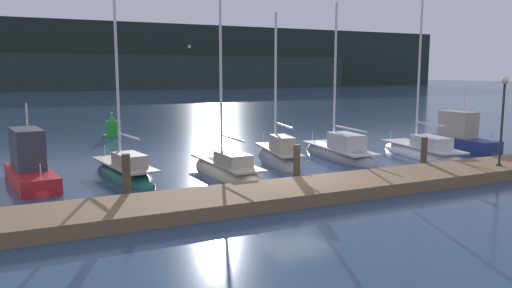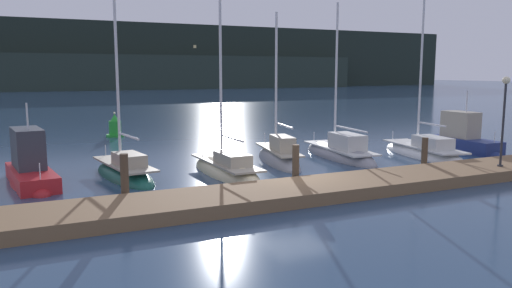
{
  "view_description": "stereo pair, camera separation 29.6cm",
  "coord_description": "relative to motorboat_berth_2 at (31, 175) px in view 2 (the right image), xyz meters",
  "views": [
    {
      "loc": [
        -9.89,
        -16.83,
        4.52
      ],
      "look_at": [
        0.0,
        3.8,
        1.2
      ],
      "focal_mm": 35.0,
      "sensor_mm": 36.0,
      "label": 1
    },
    {
      "loc": [
        -9.62,
        -16.95,
        4.52
      ],
      "look_at": [
        0.0,
        3.8,
        1.2
      ],
      "focal_mm": 35.0,
      "sensor_mm": 36.0,
      "label": 2
    }
  ],
  "objects": [
    {
      "name": "sailboat_berth_4",
      "position": [
        7.91,
        -1.52,
        -0.27
      ],
      "size": [
        1.85,
        6.29,
        9.62
      ],
      "color": "beige",
      "rests_on": "ground"
    },
    {
      "name": "channel_buoy",
      "position": [
        5.59,
        13.89,
        0.25
      ],
      "size": [
        1.25,
        1.25,
        1.74
      ],
      "color": "green",
      "rests_on": "ground"
    },
    {
      "name": "mooring_pile_3",
      "position": [
        16.26,
        -4.85,
        0.41
      ],
      "size": [
        0.28,
        0.28,
        1.58
      ],
      "primitive_type": "cylinder",
      "color": "#4C3D2D",
      "rests_on": "ground"
    },
    {
      "name": "dock",
      "position": [
        9.57,
        -6.5,
        -0.15
      ],
      "size": [
        35.26,
        2.8,
        0.45
      ],
      "primitive_type": "cube",
      "color": "brown",
      "rests_on": "ground"
    },
    {
      "name": "mooring_pile_1",
      "position": [
        2.89,
        -4.85,
        0.51
      ],
      "size": [
        0.28,
        0.28,
        1.77
      ],
      "primitive_type": "cylinder",
      "color": "#4C3D2D",
      "rests_on": "ground"
    },
    {
      "name": "motorboat_berth_8",
      "position": [
        22.8,
        -1.12,
        0.02
      ],
      "size": [
        1.79,
        4.77,
        4.08
      ],
      "color": "navy",
      "rests_on": "ground"
    },
    {
      "name": "sailboat_berth_6",
      "position": [
        15.06,
        0.08,
        -0.24
      ],
      "size": [
        2.59,
        6.99,
        8.84
      ],
      "color": "gray",
      "rests_on": "ground"
    },
    {
      "name": "hillside_backdrop",
      "position": [
        10.63,
        116.71,
        7.59
      ],
      "size": [
        240.0,
        23.0,
        17.28
      ],
      "color": "#1E2823",
      "rests_on": "ground"
    },
    {
      "name": "sailboat_berth_3",
      "position": [
        3.67,
        -0.35,
        -0.24
      ],
      "size": [
        2.42,
        5.86,
        8.91
      ],
      "color": "#195647",
      "rests_on": "ground"
    },
    {
      "name": "sailboat_berth_5",
      "position": [
        11.29,
        -0.08,
        -0.23
      ],
      "size": [
        2.35,
        5.8,
        8.17
      ],
      "color": "gray",
      "rests_on": "ground"
    },
    {
      "name": "mooring_pile_2",
      "position": [
        9.57,
        -4.85,
        0.46
      ],
      "size": [
        0.28,
        0.28,
        1.66
      ],
      "primitive_type": "cylinder",
      "color": "#4C3D2D",
      "rests_on": "ground"
    },
    {
      "name": "dock_lamppost",
      "position": [
        18.56,
        -6.98,
        2.68
      ],
      "size": [
        0.32,
        0.32,
        3.87
      ],
      "color": "#2D2D33",
      "rests_on": "dock"
    },
    {
      "name": "motorboat_berth_2",
      "position": [
        0.0,
        0.0,
        0.0
      ],
      "size": [
        2.22,
        5.41,
        3.95
      ],
      "color": "red",
      "rests_on": "ground"
    },
    {
      "name": "sailboat_berth_7",
      "position": [
        19.41,
        -1.49,
        -0.25
      ],
      "size": [
        2.98,
        6.98,
        10.58
      ],
      "color": "white",
      "rests_on": "ground"
    },
    {
      "name": "ground_plane",
      "position": [
        9.57,
        -4.9,
        -0.37
      ],
      "size": [
        400.0,
        400.0,
        0.0
      ],
      "primitive_type": "plane",
      "color": "navy"
    }
  ]
}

